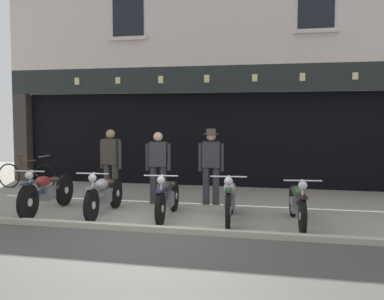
% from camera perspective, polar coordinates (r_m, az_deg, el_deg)
% --- Properties ---
extents(ground, '(23.82, 22.00, 0.18)m').
position_cam_1_polar(ground, '(6.87, -8.11, -12.55)').
color(ground, gray).
extents(shop_facade, '(12.12, 4.42, 6.47)m').
position_cam_1_polar(shop_facade, '(14.32, 3.36, 3.42)').
color(shop_facade, black).
rests_on(shop_facade, ground).
extents(motorcycle_left, '(0.62, 2.13, 0.93)m').
position_cam_1_polar(motorcycle_left, '(9.65, -17.68, -4.93)').
color(motorcycle_left, black).
rests_on(motorcycle_left, ground).
extents(motorcycle_center_left, '(0.62, 1.98, 0.91)m').
position_cam_1_polar(motorcycle_center_left, '(9.16, -10.94, -5.40)').
color(motorcycle_center_left, black).
rests_on(motorcycle_center_left, ground).
extents(motorcycle_center, '(0.62, 1.92, 0.90)m').
position_cam_1_polar(motorcycle_center, '(8.74, -3.07, -5.82)').
color(motorcycle_center, black).
rests_on(motorcycle_center, ground).
extents(motorcycle_center_right, '(0.62, 2.06, 0.93)m').
position_cam_1_polar(motorcycle_center_right, '(8.44, 4.75, -6.04)').
color(motorcycle_center_right, black).
rests_on(motorcycle_center_right, ground).
extents(motorcycle_right, '(0.62, 2.01, 0.90)m').
position_cam_1_polar(motorcycle_right, '(8.38, 13.07, -6.37)').
color(motorcycle_right, black).
rests_on(motorcycle_right, ground).
extents(salesman_left, '(0.56, 0.27, 1.63)m').
position_cam_1_polar(salesman_left, '(10.86, -10.12, -1.31)').
color(salesman_left, '#38332D').
rests_on(salesman_left, ground).
extents(shopkeeper_center, '(0.55, 0.28, 1.59)m').
position_cam_1_polar(shopkeeper_center, '(10.11, -4.26, -1.80)').
color(shopkeeper_center, '#2D2D33').
rests_on(shopkeeper_center, ground).
extents(salesman_right, '(0.56, 0.35, 1.67)m').
position_cam_1_polar(salesman_right, '(10.01, 2.40, -1.58)').
color(salesman_right, '#2D2D33').
rests_on(salesman_right, ground).
extents(advert_board_near, '(0.69, 0.03, 1.04)m').
position_cam_1_polar(advert_board_near, '(13.57, -9.76, 2.89)').
color(advert_board_near, silver).
extents(advert_board_far, '(0.65, 0.03, 0.93)m').
position_cam_1_polar(advert_board_far, '(14.09, -14.38, 2.97)').
color(advert_board_far, silver).
extents(leaning_bicycle, '(1.77, 0.50, 0.93)m').
position_cam_1_polar(leaning_bicycle, '(13.11, -20.03, -2.93)').
color(leaning_bicycle, black).
rests_on(leaning_bicycle, ground).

